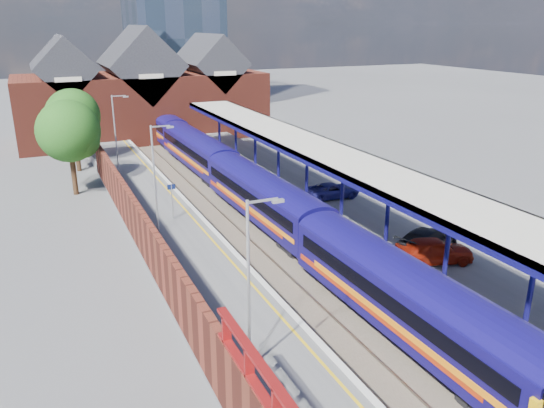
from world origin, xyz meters
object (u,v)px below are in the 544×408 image
Objects in this scene: train at (226,168)px; lamp_post_c at (156,172)px; parked_car_red at (434,250)px; parked_car_dark at (427,240)px; lamp_post_b at (252,276)px; parked_car_blue at (333,190)px; platform_sign at (172,195)px; lamp_post_d at (116,129)px.

train is 9.42× the size of lamp_post_c.
parked_car_red is 0.91× the size of parked_car_dark.
parked_car_blue is (13.93, 17.43, -3.41)m from lamp_post_b.
train is 9.75m from platform_sign.
platform_sign is 12.63m from parked_car_blue.
platform_sign is at bearing 59.38° from parked_car_red.
parked_car_red is 1.67m from parked_car_dark.
parked_car_red is at bearing -179.52° from parked_car_blue.
lamp_post_c is at bearing -124.26° from platform_sign.
lamp_post_d is at bearing 90.00° from lamp_post_c.
train is 15.61× the size of parked_car_blue.
train is at bearing -2.07° from parked_car_dark.
parked_car_red is 12.68m from parked_car_blue.
parked_car_dark is (13.83, -25.72, -3.29)m from lamp_post_d.
lamp_post_c is at bearing 35.34° from parked_car_dark.
train is at bearing 49.66° from lamp_post_c.
parked_car_red is 1.03× the size of parked_car_blue.
lamp_post_d is 29.39m from parked_car_dark.
lamp_post_b is 15.54m from parked_car_dark.
platform_sign is 0.59× the size of parked_car_blue.
lamp_post_b is 22.57m from parked_car_blue.
parked_car_blue is (12.57, -0.57, -1.10)m from platform_sign.
lamp_post_d is 1.66× the size of parked_car_blue.
lamp_post_b reaches higher than parked_car_dark.
parked_car_blue is at bearing -52.14° from train.
parked_car_red is (13.09, -11.22, -3.25)m from lamp_post_c.
platform_sign is at bearing -84.44° from lamp_post_d.
train is at bearing 72.72° from lamp_post_b.
lamp_post_b is 1.45× the size of parked_car_dark.
lamp_post_d reaches higher than parked_car_blue.
parked_car_red is at bearing -75.65° from train.
parked_car_red is (13.09, -27.22, -3.25)m from lamp_post_d.
parked_car_red is at bearing 134.31° from parked_car_dark.
lamp_post_b is at bearing 94.87° from parked_car_dark.
lamp_post_c and lamp_post_d have the same top height.
lamp_post_b is at bearing 127.85° from parked_car_red.
platform_sign is (1.36, 2.00, -2.30)m from lamp_post_c.
platform_sign is (1.36, -14.00, -2.30)m from lamp_post_d.
lamp_post_b reaches higher than parked_car_blue.
platform_sign reaches higher than train.
parked_car_red is (5.24, -20.47, -0.38)m from train.
parked_car_red is at bearing -64.31° from lamp_post_d.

